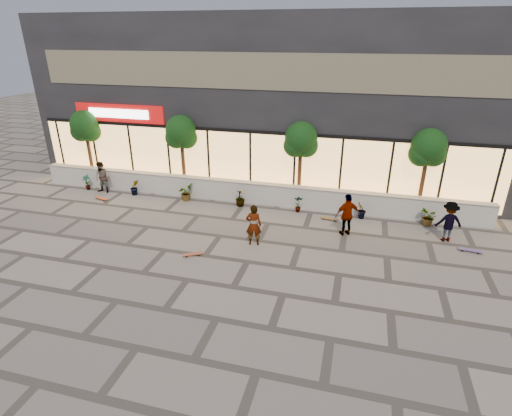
% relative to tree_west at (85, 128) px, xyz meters
% --- Properties ---
extents(ground, '(80.00, 80.00, 0.00)m').
position_rel_tree_west_xyz_m(ground, '(9.00, -7.70, -2.99)').
color(ground, gray).
rests_on(ground, ground).
extents(planter_wall, '(22.00, 0.42, 1.04)m').
position_rel_tree_west_xyz_m(planter_wall, '(9.00, -0.70, -2.46)').
color(planter_wall, silver).
rests_on(planter_wall, ground).
extents(retail_building, '(24.00, 9.17, 8.50)m').
position_rel_tree_west_xyz_m(retail_building, '(9.00, 4.79, 1.26)').
color(retail_building, black).
rests_on(retail_building, ground).
extents(shrub_a, '(0.43, 0.29, 0.81)m').
position_rel_tree_west_xyz_m(shrub_a, '(0.50, -1.25, -2.58)').
color(shrub_a, '#123912').
rests_on(shrub_a, ground).
extents(shrub_b, '(0.57, 0.57, 0.81)m').
position_rel_tree_west_xyz_m(shrub_b, '(3.30, -1.25, -2.58)').
color(shrub_b, '#123912').
rests_on(shrub_b, ground).
extents(shrub_c, '(0.68, 0.77, 0.81)m').
position_rel_tree_west_xyz_m(shrub_c, '(6.10, -1.25, -2.58)').
color(shrub_c, '#123912').
rests_on(shrub_c, ground).
extents(shrub_d, '(0.64, 0.64, 0.81)m').
position_rel_tree_west_xyz_m(shrub_d, '(8.90, -1.25, -2.58)').
color(shrub_d, '#123912').
rests_on(shrub_d, ground).
extents(shrub_e, '(0.46, 0.35, 0.81)m').
position_rel_tree_west_xyz_m(shrub_e, '(11.70, -1.25, -2.58)').
color(shrub_e, '#123912').
rests_on(shrub_e, ground).
extents(shrub_f, '(0.55, 0.57, 0.81)m').
position_rel_tree_west_xyz_m(shrub_f, '(14.50, -1.25, -2.58)').
color(shrub_f, '#123912').
rests_on(shrub_f, ground).
extents(shrub_g, '(0.77, 0.84, 0.81)m').
position_rel_tree_west_xyz_m(shrub_g, '(17.30, -1.25, -2.58)').
color(shrub_g, '#123912').
rests_on(shrub_g, ground).
extents(tree_west, '(1.60, 1.50, 3.92)m').
position_rel_tree_west_xyz_m(tree_west, '(0.00, 0.00, 0.00)').
color(tree_west, '#4E2B1B').
rests_on(tree_west, ground).
extents(tree_midwest, '(1.60, 1.50, 3.92)m').
position_rel_tree_west_xyz_m(tree_midwest, '(5.50, 0.00, 0.00)').
color(tree_midwest, '#4E2B1B').
rests_on(tree_midwest, ground).
extents(tree_mideast, '(1.60, 1.50, 3.92)m').
position_rel_tree_west_xyz_m(tree_mideast, '(11.50, 0.00, 0.00)').
color(tree_mideast, '#4E2B1B').
rests_on(tree_mideast, ground).
extents(tree_east, '(1.60, 1.50, 3.92)m').
position_rel_tree_west_xyz_m(tree_east, '(17.00, 0.00, 0.00)').
color(tree_east, '#4E2B1B').
rests_on(tree_east, ground).
extents(skater_center, '(0.66, 0.49, 1.66)m').
position_rel_tree_west_xyz_m(skater_center, '(10.52, -4.74, -2.15)').
color(skater_center, white).
rests_on(skater_center, ground).
extents(skater_left, '(0.85, 0.69, 1.63)m').
position_rel_tree_west_xyz_m(skater_left, '(1.59, -1.40, -2.17)').
color(skater_left, '#987D62').
rests_on(skater_left, ground).
extents(skater_right_near, '(1.12, 0.87, 1.77)m').
position_rel_tree_west_xyz_m(skater_right_near, '(13.95, -2.98, -2.10)').
color(skater_right_near, white).
rests_on(skater_right_near, ground).
extents(skater_right_far, '(1.18, 0.83, 1.66)m').
position_rel_tree_west_xyz_m(skater_right_far, '(17.81, -2.49, -2.16)').
color(skater_right_far, maroon).
rests_on(skater_right_far, ground).
extents(skateboard_center, '(0.74, 0.53, 0.09)m').
position_rel_tree_west_xyz_m(skateboard_center, '(8.56, -6.19, -2.91)').
color(skateboard_center, '#9B4B32').
rests_on(skateboard_center, ground).
extents(skateboard_left, '(0.82, 0.42, 0.10)m').
position_rel_tree_west_xyz_m(skateboard_left, '(2.03, -2.29, -2.91)').
color(skateboard_left, '#DF5629').
rests_on(skateboard_left, ground).
extents(skateboard_right_near, '(0.79, 0.30, 0.09)m').
position_rel_tree_west_xyz_m(skateboard_right_near, '(13.18, -1.77, -2.91)').
color(skateboard_right_near, olive).
rests_on(skateboard_right_near, ground).
extents(skateboard_right_far, '(0.86, 0.32, 0.10)m').
position_rel_tree_west_xyz_m(skateboard_right_far, '(18.58, -3.24, -2.90)').
color(skateboard_right_far, '#5A4C8C').
rests_on(skateboard_right_far, ground).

